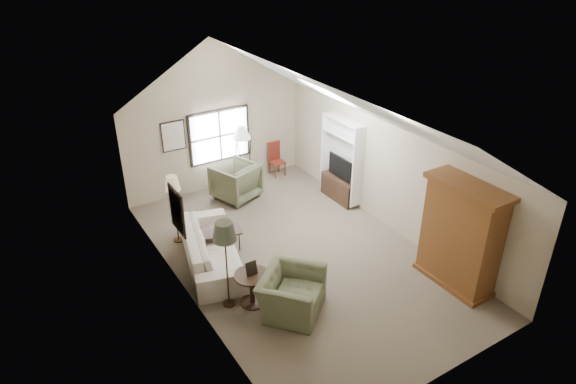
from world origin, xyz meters
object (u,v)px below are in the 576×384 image
sofa (212,247)px  side_table (252,289)px  coffee_table (220,240)px  side_chair (277,159)px  armchair_near (291,293)px  armoire (461,235)px  armchair_far (236,181)px

sofa → side_table: bearing=-161.8°
coffee_table → side_chair: size_ratio=0.95×
armchair_near → side_chair: 5.79m
armchair_near → side_table: 0.77m
side_table → side_chair: side_chair is taller
coffee_table → side_chair: side_chair is taller
armoire → coffee_table: bearing=134.4°
armchair_near → sofa: bearing=65.4°
sofa → coffee_table: bearing=-28.6°
armchair_near → side_chair: side_chair is taller
armchair_far → side_table: bearing=47.4°
armchair_near → armchair_far: size_ratio=1.15×
armoire → side_chair: armoire is taller
armchair_near → side_chair: bearing=21.0°
armchair_far → side_chair: (1.62, 0.60, 0.01)m
armchair_near → side_table: (-0.52, 0.56, -0.06)m
armchair_far → side_chair: size_ratio=1.08×
armoire → side_chair: 6.15m
armchair_far → coffee_table: (-1.39, -1.94, -0.24)m
armoire → coffee_table: (-3.48, 3.55, -0.86)m
armchair_near → coffee_table: size_ratio=1.30×
side_table → side_chair: 5.59m
side_table → side_chair: bearing=54.2°
armchair_near → armoire: bearing=-57.9°
sofa → side_chair: size_ratio=2.72×
side_chair → armoire: bearing=-86.2°
side_chair → coffee_table: bearing=-140.4°
armchair_near → armchair_far: (1.13, 4.49, 0.09)m
armchair_far → coffee_table: size_ratio=1.13×
armoire → armchair_near: armoire is taller
armoire → sofa: bearing=140.5°
coffee_table → side_table: 2.01m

